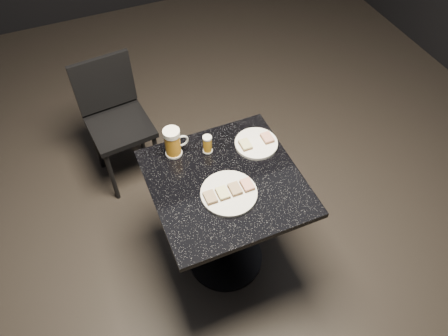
# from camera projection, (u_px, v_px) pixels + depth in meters

# --- Properties ---
(floor) EXTENTS (6.00, 6.00, 0.00)m
(floor) POSITION_uv_depth(u_px,v_px,m) (225.00, 258.00, 2.63)
(floor) COLOR black
(floor) RESTS_ON ground
(plate_large) EXTENTS (0.26, 0.26, 0.01)m
(plate_large) POSITION_uv_depth(u_px,v_px,m) (229.00, 193.00, 2.00)
(plate_large) COLOR white
(plate_large) RESTS_ON table
(plate_small) EXTENTS (0.22, 0.22, 0.01)m
(plate_small) POSITION_uv_depth(u_px,v_px,m) (256.00, 143.00, 2.20)
(plate_small) COLOR white
(plate_small) RESTS_ON table
(table) EXTENTS (0.70, 0.70, 0.75)m
(table) POSITION_uv_depth(u_px,v_px,m) (226.00, 210.00, 2.24)
(table) COLOR black
(table) RESTS_ON floor
(beer_mug) EXTENTS (0.12, 0.08, 0.16)m
(beer_mug) POSITION_uv_depth(u_px,v_px,m) (173.00, 142.00, 2.10)
(beer_mug) COLOR silver
(beer_mug) RESTS_ON table
(beer_tumbler) EXTENTS (0.05, 0.05, 0.10)m
(beer_tumbler) POSITION_uv_depth(u_px,v_px,m) (207.00, 144.00, 2.14)
(beer_tumbler) COLOR silver
(beer_tumbler) RESTS_ON table
(chair) EXTENTS (0.40, 0.40, 0.85)m
(chair) POSITION_uv_depth(u_px,v_px,m) (115.00, 115.00, 2.71)
(chair) COLOR black
(chair) RESTS_ON floor
(canapes_on_plate_large) EXTENTS (0.23, 0.07, 0.02)m
(canapes_on_plate_large) POSITION_uv_depth(u_px,v_px,m) (229.00, 191.00, 1.98)
(canapes_on_plate_large) COLOR #4C3521
(canapes_on_plate_large) RESTS_ON plate_large
(canapes_on_plate_small) EXTENTS (0.17, 0.07, 0.02)m
(canapes_on_plate_small) POSITION_uv_depth(u_px,v_px,m) (256.00, 141.00, 2.18)
(canapes_on_plate_small) COLOR #4C3521
(canapes_on_plate_small) RESTS_ON plate_small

